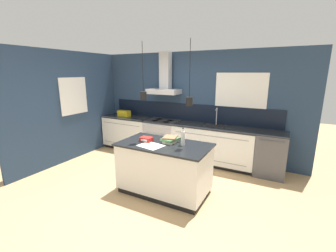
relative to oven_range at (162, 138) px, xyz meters
name	(u,v)px	position (x,y,z in m)	size (l,w,h in m)	color
ground_plane	(145,187)	(0.57, -1.69, -0.46)	(16.00, 16.00, 0.00)	tan
wall_back	(187,103)	(0.55, 0.32, 0.90)	(5.60, 2.11, 2.60)	navy
wall_left	(78,105)	(-1.85, -0.99, 0.85)	(0.08, 3.80, 2.60)	navy
counter_run_left	(129,132)	(-1.10, 0.01, 0.01)	(1.40, 0.64, 0.91)	black
counter_run_sink	(213,145)	(1.34, 0.01, 0.01)	(1.89, 0.64, 1.31)	black
oven_range	(162,138)	(0.00, 0.00, 0.00)	(0.81, 0.66, 0.91)	#B5B5BA
dishwasher	(271,154)	(2.58, 0.00, 0.00)	(0.59, 0.65, 0.91)	#4C4C51
kitchen_island	(164,168)	(0.96, -1.65, 0.00)	(1.58, 0.88, 0.91)	black
bottle_on_island	(183,138)	(1.28, -1.58, 0.58)	(0.07, 0.07, 0.30)	silver
book_stack	(170,139)	(1.02, -1.54, 0.51)	(0.28, 0.34, 0.10)	beige
red_supply_box	(146,139)	(0.62, -1.68, 0.49)	(0.21, 0.15, 0.08)	red
paper_pile	(151,146)	(0.82, -1.86, 0.46)	(0.45, 0.39, 0.01)	silver
yellow_toolbox	(124,113)	(-1.23, 0.00, 0.54)	(0.34, 0.18, 0.19)	gold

